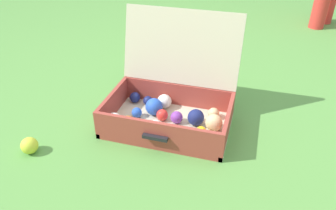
% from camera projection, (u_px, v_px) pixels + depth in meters
% --- Properties ---
extents(ground_plane, '(16.00, 16.00, 0.00)m').
position_uv_depth(ground_plane, '(187.00, 120.00, 1.62)').
color(ground_plane, '#569342').
extents(open_suitcase, '(0.57, 0.48, 0.49)m').
position_uv_depth(open_suitcase, '(171.00, 102.00, 1.56)').
color(open_suitcase, beige).
rests_on(open_suitcase, ground).
extents(stray_ball_on_grass, '(0.07, 0.07, 0.07)m').
position_uv_depth(stray_ball_on_grass, '(29.00, 146.00, 1.40)').
color(stray_ball_on_grass, '#CCDB38').
rests_on(stray_ball_on_grass, ground).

